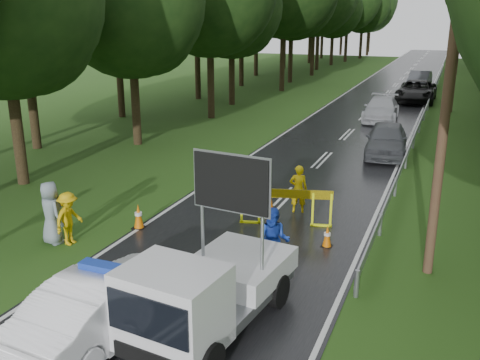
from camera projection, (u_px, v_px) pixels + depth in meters
The scene contains 22 objects.
ground at pixel (214, 270), 14.01m from camera, with size 160.00×160.00×0.00m, color #274D16.
road at pixel (378, 103), 40.61m from camera, with size 7.00×140.00×0.02m, color black.
guardrail at pixel (430, 100), 38.84m from camera, with size 0.12×60.06×0.70m.
utility_pole_near at pixel (450, 75), 12.44m from camera, with size 1.40×0.24×10.00m.
utility_pole_mid at pixel (459, 36), 35.50m from camera, with size 1.40×0.24×10.00m.
utility_pole_far at pixel (461, 28), 58.55m from camera, with size 1.40×0.24×10.00m.
police_sedan at pixel (108, 303), 10.99m from camera, with size 1.95×4.57×1.61m.
work_truck at pixel (204, 292), 10.95m from camera, with size 2.49×4.71×3.61m.
barrier at pixel (286, 198), 16.76m from camera, with size 2.84×0.80×1.21m.
officer at pixel (298, 189), 17.90m from camera, with size 0.61×0.40×1.66m, color yellow.
civilian at pixel (274, 241), 13.67m from camera, with size 0.85×0.67×1.76m, color #1C3EB6.
bystander_left at pixel (69, 219), 15.41m from camera, with size 1.02×0.59×1.58m, color gold.
bystander_right at pixel (51, 213), 15.45m from camera, with size 0.92×0.60×1.87m, color gray.
queue_car_first at pixel (387, 140), 25.25m from camera, with size 1.86×4.61×1.57m, color #414449.
queue_car_second at pixel (381, 109), 33.86m from camera, with size 2.04×5.02×1.46m, color #A7A9AF.
queue_car_third at pixel (416, 91), 41.02m from camera, with size 2.73×5.93×1.65m, color black.
queue_car_fourth at pixel (420, 80), 48.32m from camera, with size 1.71×4.89×1.61m, color #3B3D42.
cone_near_left at pixel (29, 315), 11.29m from camera, with size 0.33×0.33×0.69m.
cone_center at pixel (232, 262), 13.73m from camera, with size 0.34×0.34×0.71m.
cone_far at pixel (269, 198), 18.40m from camera, with size 0.38×0.38×0.81m.
cone_left_mid at pixel (139, 217), 16.68m from camera, with size 0.38×0.38×0.81m.
cone_right at pixel (327, 237), 15.35m from camera, with size 0.31×0.31×0.66m.
Camera 1 is at (5.36, -11.52, 6.40)m, focal length 40.00 mm.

